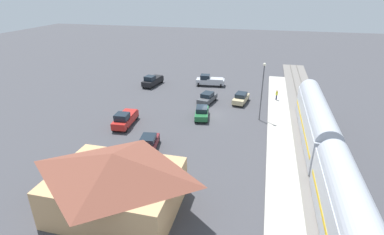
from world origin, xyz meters
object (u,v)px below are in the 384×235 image
(station_building, at_px, (116,181))
(sedan_charcoal, at_px, (207,98))
(sedan_maroon, at_px, (148,143))
(pickup_silver, at_px, (210,81))
(sedan_tan, at_px, (241,98))
(pickup_red, at_px, (125,119))
(sedan_green, at_px, (202,112))
(pickup_black, at_px, (152,80))
(pedestrian_on_platform, at_px, (277,94))
(light_pole_near_platform, at_px, (263,86))

(station_building, height_order, sedan_charcoal, station_building)
(station_building, bearing_deg, sedan_charcoal, -95.29)
(station_building, relative_size, sedan_maroon, 2.35)
(station_building, bearing_deg, pickup_silver, -91.82)
(sedan_tan, bearing_deg, pickup_red, 40.55)
(sedan_green, bearing_deg, pickup_black, -45.78)
(pickup_black, distance_m, sedan_tan, 18.44)
(pedestrian_on_platform, bearing_deg, light_pole_near_platform, 73.75)
(sedan_maroon, bearing_deg, sedan_charcoal, -102.41)
(sedan_maroon, height_order, sedan_green, same)
(sedan_maroon, relative_size, sedan_green, 1.00)
(sedan_maroon, height_order, sedan_tan, same)
(pickup_silver, height_order, sedan_maroon, pickup_silver)
(pickup_black, bearing_deg, sedan_charcoal, 151.39)
(station_building, bearing_deg, sedan_green, -98.06)
(pickup_black, height_order, pickup_red, same)
(light_pole_near_platform, bearing_deg, sedan_green, 8.60)
(sedan_charcoal, bearing_deg, sedan_green, 93.91)
(pedestrian_on_platform, distance_m, sedan_tan, 6.11)
(station_building, distance_m, sedan_tan, 29.46)
(sedan_maroon, bearing_deg, pickup_red, -44.38)
(pickup_red, xyz_separation_m, light_pole_near_platform, (-18.03, -6.34, 4.20))
(pickup_black, relative_size, light_pole_near_platform, 0.67)
(station_building, distance_m, sedan_green, 21.06)
(sedan_maroon, bearing_deg, sedan_green, -111.43)
(pedestrian_on_platform, distance_m, sedan_green, 14.42)
(station_building, xyz_separation_m, pickup_red, (6.83, -15.67, -1.83))
(station_building, xyz_separation_m, pedestrian_on_platform, (-13.65, -30.41, -1.58))
(pedestrian_on_platform, relative_size, pickup_silver, 0.31)
(station_building, bearing_deg, sedan_tan, -105.66)
(sedan_charcoal, bearing_deg, light_pole_near_platform, 149.70)
(sedan_maroon, xyz_separation_m, pickup_red, (5.62, -5.50, 0.15))
(sedan_charcoal, xyz_separation_m, light_pole_near_platform, (-8.69, 5.08, 4.35))
(pickup_black, distance_m, pickup_silver, 11.16)
(station_building, distance_m, sedan_charcoal, 27.28)
(pickup_silver, height_order, sedan_green, pickup_silver)
(pickup_red, distance_m, light_pole_near_platform, 19.57)
(sedan_green, bearing_deg, sedan_maroon, 68.57)
(pickup_red, height_order, light_pole_near_platform, light_pole_near_platform)
(sedan_tan, distance_m, pickup_red, 19.43)
(sedan_green, xyz_separation_m, pickup_red, (9.77, 5.09, 0.15))
(pedestrian_on_platform, bearing_deg, pickup_silver, -25.50)
(pedestrian_on_platform, bearing_deg, sedan_tan, 20.26)
(sedan_maroon, relative_size, pickup_red, 0.86)
(station_building, xyz_separation_m, light_pole_near_platform, (-11.20, -22.01, 2.37))
(pedestrian_on_platform, height_order, sedan_charcoal, pedestrian_on_platform)
(pedestrian_on_platform, relative_size, sedan_tan, 0.36)
(pedestrian_on_platform, bearing_deg, sedan_maroon, 53.71)
(pickup_black, height_order, sedan_green, pickup_black)
(pickup_silver, relative_size, sedan_tan, 1.17)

